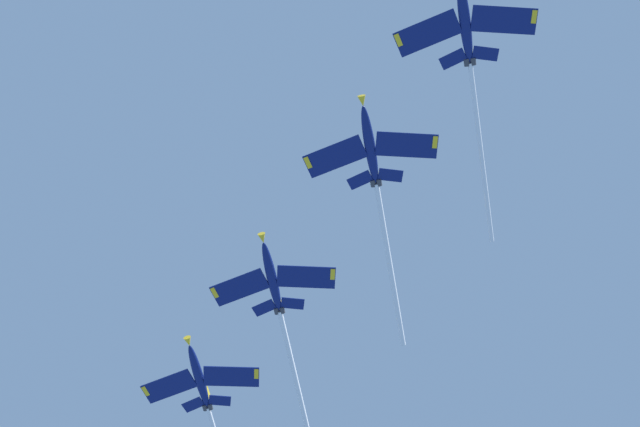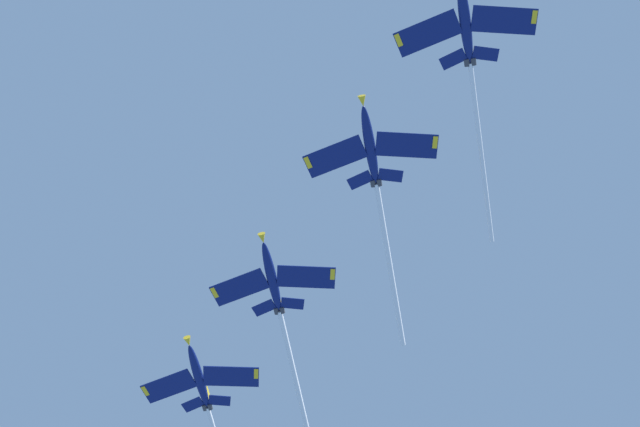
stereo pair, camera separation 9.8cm
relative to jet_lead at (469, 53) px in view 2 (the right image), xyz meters
The scene contains 4 objects.
jet_lead is the anchor object (origin of this frame).
jet_second 22.88m from the jet_lead, 39.09° to the left, with size 39.54×20.11×10.83m.
jet_third 48.76m from the jet_lead, 39.84° to the left, with size 38.94×20.09×9.44m.
jet_fourth 69.89m from the jet_lead, 40.44° to the left, with size 38.56×20.06×9.35m.
Camera 2 is at (-45.13, 38.50, 1.82)m, focal length 51.03 mm.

